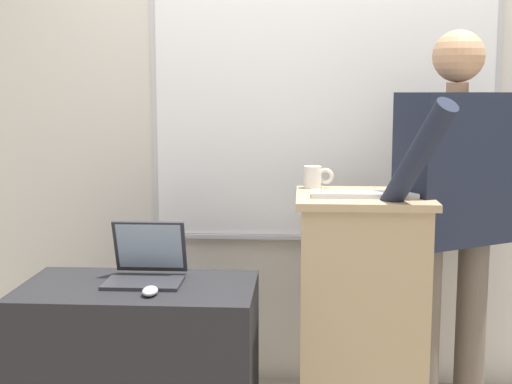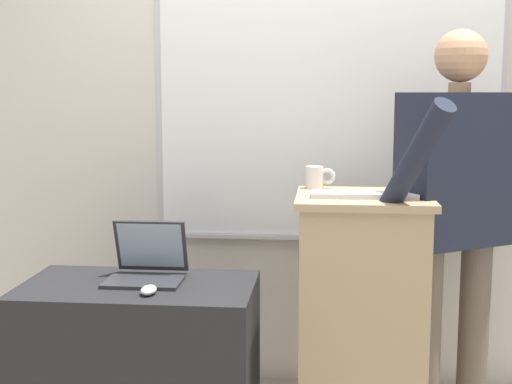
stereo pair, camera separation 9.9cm
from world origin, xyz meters
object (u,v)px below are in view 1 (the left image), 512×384
(side_desk, at_px, (139,367))
(wireless_keyboard, at_px, (364,195))
(person_presenter, at_px, (453,203))
(lectern_podium, at_px, (360,318))
(coffee_mug, at_px, (314,177))
(computer_mouse_by_laptop, at_px, (150,291))
(laptop, at_px, (147,264))

(side_desk, bearing_deg, wireless_keyboard, 5.10)
(side_desk, bearing_deg, person_presenter, 9.50)
(lectern_podium, xyz_separation_m, side_desk, (-0.91, -0.15, -0.18))
(wireless_keyboard, height_order, coffee_mug, coffee_mug)
(lectern_podium, xyz_separation_m, person_presenter, (0.38, 0.07, 0.48))
(lectern_podium, distance_m, computer_mouse_by_laptop, 0.90)
(lectern_podium, distance_m, side_desk, 0.94)
(laptop, height_order, wireless_keyboard, wireless_keyboard)
(laptop, relative_size, wireless_keyboard, 0.74)
(wireless_keyboard, xyz_separation_m, computer_mouse_by_laptop, (-0.83, -0.22, -0.35))
(side_desk, xyz_separation_m, coffee_mug, (0.72, 0.34, 0.76))
(side_desk, xyz_separation_m, laptop, (0.02, 0.08, 0.42))
(side_desk, height_order, person_presenter, person_presenter)
(side_desk, height_order, wireless_keyboard, wireless_keyboard)
(lectern_podium, distance_m, laptop, 0.93)
(lectern_podium, xyz_separation_m, wireless_keyboard, (-0.00, -0.06, 0.54))
(laptop, xyz_separation_m, computer_mouse_by_laptop, (0.06, -0.22, -0.05))
(wireless_keyboard, bearing_deg, side_desk, -174.90)
(lectern_podium, xyz_separation_m, computer_mouse_by_laptop, (-0.83, -0.29, 0.18))
(laptop, bearing_deg, coffee_mug, 20.12)
(side_desk, distance_m, laptop, 0.43)
(laptop, relative_size, computer_mouse_by_laptop, 3.12)
(side_desk, height_order, computer_mouse_by_laptop, computer_mouse_by_laptop)
(wireless_keyboard, bearing_deg, computer_mouse_by_laptop, -165.15)
(wireless_keyboard, bearing_deg, laptop, -180.00)
(person_presenter, height_order, wireless_keyboard, person_presenter)
(laptop, distance_m, wireless_keyboard, 0.94)
(side_desk, distance_m, person_presenter, 1.47)
(person_presenter, bearing_deg, coffee_mug, 137.13)
(person_presenter, bearing_deg, laptop, 154.82)
(person_presenter, bearing_deg, side_desk, 158.25)
(coffee_mug, bearing_deg, wireless_keyboard, -52.29)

